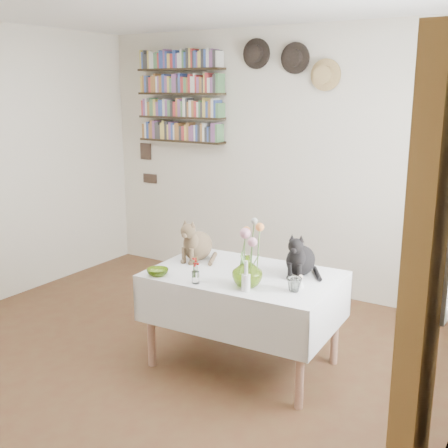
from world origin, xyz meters
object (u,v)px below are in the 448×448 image
Objects in this scene: tabby_cat at (198,238)px; bookshelf_unit at (181,97)px; dining_table at (244,296)px; flower_vase at (247,271)px; black_cat at (301,253)px.

bookshelf_unit is at bearing 130.10° from tabby_cat.
tabby_cat is at bearing -50.42° from bookshelf_unit.
dining_table is 2.64m from bookshelf_unit.
flower_vase is 2.74m from bookshelf_unit.
flower_vase is (-0.19, -0.40, -0.05)m from black_cat.
tabby_cat is 2.13m from bookshelf_unit.
tabby_cat is 0.33× the size of bookshelf_unit.
black_cat is at bearing -34.40° from bookshelf_unit.
dining_table is at bearing 124.94° from flower_vase.
bookshelf_unit reaches higher than tabby_cat.
bookshelf_unit reaches higher than flower_vase.
flower_vase is at bearing -26.90° from tabby_cat.
bookshelf_unit is (-1.81, 1.77, 1.05)m from flower_vase.
black_cat is at bearing 64.24° from flower_vase.
tabby_cat is at bearing 179.84° from black_cat.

